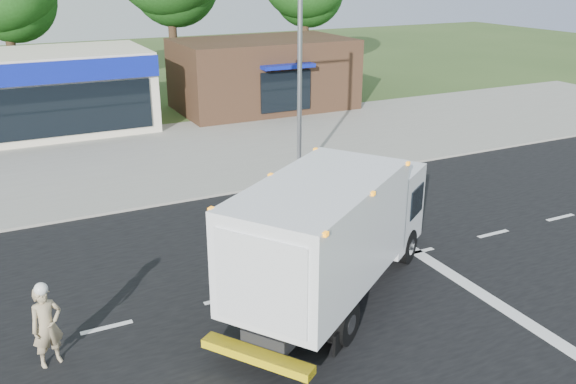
{
  "coord_description": "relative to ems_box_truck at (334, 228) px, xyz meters",
  "views": [
    {
      "loc": [
        -7.62,
        -12.89,
        7.99
      ],
      "look_at": [
        -0.15,
        2.23,
        1.7
      ],
      "focal_mm": 38.0,
      "sensor_mm": 36.0,
      "label": 1
    }
  ],
  "objects": [
    {
      "name": "ground",
      "position": [
        0.6,
        1.2,
        -1.98
      ],
      "size": [
        120.0,
        120.0,
        0.0
      ],
      "primitive_type": "plane",
      "color": "#385123",
      "rests_on": "ground"
    },
    {
      "name": "road_asphalt",
      "position": [
        0.6,
        1.2,
        -1.97
      ],
      "size": [
        60.0,
        14.0,
        0.02
      ],
      "primitive_type": "cube",
      "color": "black",
      "rests_on": "ground"
    },
    {
      "name": "lane_markings",
      "position": [
        1.95,
        -0.15,
        -1.96
      ],
      "size": [
        55.2,
        7.0,
        0.01
      ],
      "color": "silver",
      "rests_on": "road_asphalt"
    },
    {
      "name": "brown_storefront",
      "position": [
        7.6,
        21.18,
        0.02
      ],
      "size": [
        10.0,
        6.7,
        4.0
      ],
      "color": "#382316",
      "rests_on": "ground"
    },
    {
      "name": "sidewalk",
      "position": [
        0.6,
        9.4,
        -1.92
      ],
      "size": [
        60.0,
        2.4,
        0.12
      ],
      "primitive_type": "cube",
      "color": "gray",
      "rests_on": "ground"
    },
    {
      "name": "parking_apron",
      "position": [
        0.6,
        15.2,
        -1.97
      ],
      "size": [
        60.0,
        9.0,
        0.02
      ],
      "primitive_type": "cube",
      "color": "gray",
      "rests_on": "ground"
    },
    {
      "name": "traffic_signal_pole",
      "position": [
        2.96,
        8.8,
        2.95
      ],
      "size": [
        3.51,
        0.25,
        8.0
      ],
      "color": "gray",
      "rests_on": "ground"
    },
    {
      "name": "emergency_worker",
      "position": [
        -6.7,
        0.34,
        -1.03
      ],
      "size": [
        0.77,
        0.61,
        1.94
      ],
      "rotation": [
        0.0,
        0.0,
        0.3
      ],
      "color": "tan",
      "rests_on": "ground"
    },
    {
      "name": "ems_box_truck",
      "position": [
        0.0,
        0.0,
        0.0
      ],
      "size": [
        7.69,
        6.4,
        3.43
      ],
      "rotation": [
        0.0,
        0.0,
        0.62
      ],
      "color": "black",
      "rests_on": "ground"
    }
  ]
}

